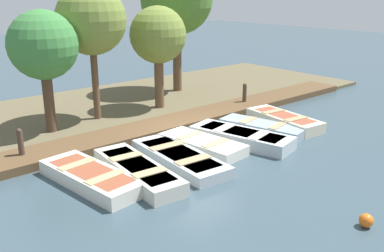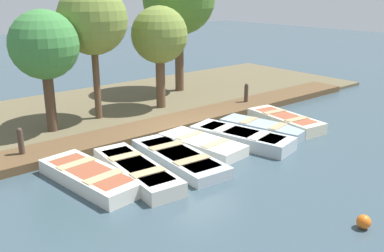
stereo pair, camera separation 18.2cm
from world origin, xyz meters
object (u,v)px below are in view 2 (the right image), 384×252
(park_tree_left, at_px, (92,20))
(park_tree_center, at_px, (160,36))
(rowboat_2, at_px, (179,157))
(buoy, at_px, (364,222))
(rowboat_4, at_px, (241,137))
(mooring_post_far, at_px, (246,95))
(mooring_post_near, at_px, (21,145))
(rowboat_0, at_px, (90,176))
(rowboat_1, at_px, (136,170))
(rowboat_6, at_px, (285,120))
(rowboat_5, at_px, (263,128))
(park_tree_far_left, at_px, (44,46))
(rowboat_3, at_px, (202,144))

(park_tree_left, distance_m, park_tree_center, 2.85)
(rowboat_2, relative_size, buoy, 11.98)
(rowboat_4, height_order, mooring_post_far, mooring_post_far)
(mooring_post_near, relative_size, park_tree_center, 0.25)
(rowboat_2, height_order, rowboat_4, rowboat_4)
(buoy, bearing_deg, mooring_post_near, -152.62)
(rowboat_0, relative_size, park_tree_left, 0.66)
(rowboat_0, bearing_deg, buoy, 24.25)
(rowboat_1, xyz_separation_m, rowboat_6, (-0.34, 6.69, 0.01))
(rowboat_5, height_order, park_tree_far_left, park_tree_far_left)
(mooring_post_far, relative_size, park_tree_left, 0.21)
(rowboat_1, xyz_separation_m, rowboat_3, (-0.46, 2.73, -0.02))
(rowboat_0, distance_m, mooring_post_near, 2.75)
(rowboat_4, distance_m, rowboat_5, 1.42)
(rowboat_3, distance_m, mooring_post_near, 5.38)
(rowboat_1, relative_size, buoy, 11.61)
(mooring_post_far, height_order, buoy, mooring_post_far)
(rowboat_1, bearing_deg, rowboat_3, 104.64)
(rowboat_3, relative_size, park_tree_center, 0.70)
(rowboat_4, bearing_deg, mooring_post_far, 118.13)
(mooring_post_near, distance_m, mooring_post_far, 9.43)
(park_tree_far_left, relative_size, park_tree_center, 1.00)
(rowboat_5, relative_size, park_tree_left, 0.62)
(rowboat_4, distance_m, mooring_post_near, 6.77)
(rowboat_6, distance_m, park_tree_left, 7.87)
(rowboat_3, height_order, rowboat_5, same)
(buoy, relative_size, park_tree_center, 0.07)
(park_tree_center, bearing_deg, rowboat_4, -3.92)
(rowboat_6, bearing_deg, rowboat_1, -80.26)
(park_tree_far_left, relative_size, park_tree_left, 0.84)
(rowboat_1, relative_size, rowboat_4, 0.99)
(rowboat_5, distance_m, mooring_post_near, 7.93)
(mooring_post_near, bearing_deg, rowboat_5, 70.09)
(rowboat_4, bearing_deg, rowboat_5, 88.68)
(rowboat_0, xyz_separation_m, buoy, (5.69, 3.45, -0.05))
(buoy, height_order, park_tree_far_left, park_tree_far_left)
(rowboat_0, xyz_separation_m, rowboat_6, (0.10, 7.83, 0.01))
(park_tree_far_left, bearing_deg, rowboat_3, 34.37)
(rowboat_1, xyz_separation_m, rowboat_2, (-0.09, 1.51, -0.04))
(mooring_post_far, xyz_separation_m, park_tree_center, (-1.97, -3.03, 2.52))
(rowboat_0, xyz_separation_m, mooring_post_near, (-2.60, -0.84, 0.33))
(rowboat_6, height_order, mooring_post_far, mooring_post_far)
(park_tree_left, bearing_deg, rowboat_1, -17.63)
(rowboat_6, bearing_deg, rowboat_5, -83.35)
(mooring_post_far, bearing_deg, rowboat_1, -67.77)
(rowboat_5, distance_m, mooring_post_far, 3.36)
(rowboat_2, bearing_deg, mooring_post_far, 120.87)
(rowboat_6, bearing_deg, park_tree_center, -147.26)
(rowboat_1, height_order, rowboat_3, rowboat_1)
(rowboat_4, height_order, park_tree_left, park_tree_left)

